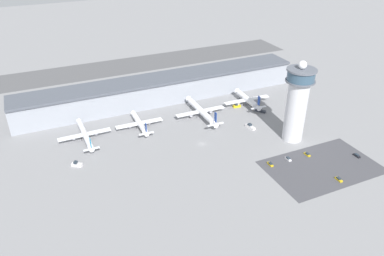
% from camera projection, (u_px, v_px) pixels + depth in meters
% --- Properties ---
extents(ground_plane, '(1000.00, 1000.00, 0.00)m').
position_uv_depth(ground_plane, '(202.00, 144.00, 234.09)').
color(ground_plane, gray).
extents(terminal_building, '(216.97, 25.00, 19.29)m').
position_uv_depth(terminal_building, '(162.00, 89.00, 284.85)').
color(terminal_building, '#9399A3').
rests_on(terminal_building, ground).
extents(runway_strip, '(325.46, 44.00, 0.01)m').
position_uv_depth(runway_strip, '(131.00, 65.00, 359.10)').
color(runway_strip, '#515154').
rests_on(runway_strip, ground).
extents(control_tower, '(17.68, 17.68, 51.98)m').
position_uv_depth(control_tower, '(297.00, 102.00, 227.11)').
color(control_tower, silver).
rests_on(control_tower, ground).
extents(parking_lot_surface, '(64.00, 40.00, 0.01)m').
position_uv_depth(parking_lot_surface, '(322.00, 167.00, 212.58)').
color(parking_lot_surface, '#424247').
rests_on(parking_lot_surface, ground).
extents(airplane_gate_alpha, '(33.33, 40.63, 11.32)m').
position_uv_depth(airplane_gate_alpha, '(85.00, 134.00, 236.28)').
color(airplane_gate_alpha, silver).
rests_on(airplane_gate_alpha, ground).
extents(airplane_gate_bravo, '(32.02, 32.96, 11.28)m').
position_uv_depth(airplane_gate_bravo, '(140.00, 123.00, 249.71)').
color(airplane_gate_bravo, white).
rests_on(airplane_gate_bravo, ground).
extents(airplane_gate_charlie, '(36.80, 45.84, 13.62)m').
position_uv_depth(airplane_gate_charlie, '(201.00, 111.00, 263.41)').
color(airplane_gate_charlie, white).
rests_on(airplane_gate_charlie, ground).
extents(airplane_gate_delta, '(37.12, 33.69, 13.93)m').
position_uv_depth(airplane_gate_delta, '(247.00, 99.00, 280.20)').
color(airplane_gate_delta, white).
rests_on(airplane_gate_delta, ground).
extents(service_truck_catering, '(6.03, 3.02, 3.07)m').
position_uv_depth(service_truck_catering, '(237.00, 106.00, 278.84)').
color(service_truck_catering, black).
rests_on(service_truck_catering, ground).
extents(service_truck_fuel, '(6.42, 7.83, 2.93)m').
position_uv_depth(service_truck_fuel, '(260.00, 110.00, 272.27)').
color(service_truck_fuel, black).
rests_on(service_truck_fuel, ground).
extents(service_truck_baggage, '(6.26, 5.22, 3.04)m').
position_uv_depth(service_truck_baggage, '(77.00, 164.00, 212.79)').
color(service_truck_baggage, black).
rests_on(service_truck_baggage, ground).
extents(service_truck_water, '(3.77, 8.13, 2.99)m').
position_uv_depth(service_truck_water, '(250.00, 127.00, 251.16)').
color(service_truck_water, black).
rests_on(service_truck_water, ground).
extents(car_green_van, '(1.92, 4.32, 1.52)m').
position_uv_depth(car_green_van, '(288.00, 159.00, 218.48)').
color(car_green_van, black).
rests_on(car_green_van, ground).
extents(car_black_suv, '(1.92, 4.54, 1.51)m').
position_uv_depth(car_black_suv, '(270.00, 164.00, 213.83)').
color(car_black_suv, black).
rests_on(car_black_suv, ground).
extents(car_navy_sedan, '(1.87, 4.60, 1.52)m').
position_uv_depth(car_navy_sedan, '(357.00, 156.00, 221.52)').
color(car_navy_sedan, black).
rests_on(car_navy_sedan, ground).
extents(car_red_hatchback, '(1.91, 4.54, 1.52)m').
position_uv_depth(car_red_hatchback, '(339.00, 179.00, 201.42)').
color(car_red_hatchback, black).
rests_on(car_red_hatchback, ground).
extents(car_blue_compact, '(1.83, 4.26, 1.49)m').
position_uv_depth(car_blue_compact, '(307.00, 154.00, 222.64)').
color(car_blue_compact, black).
rests_on(car_blue_compact, ground).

